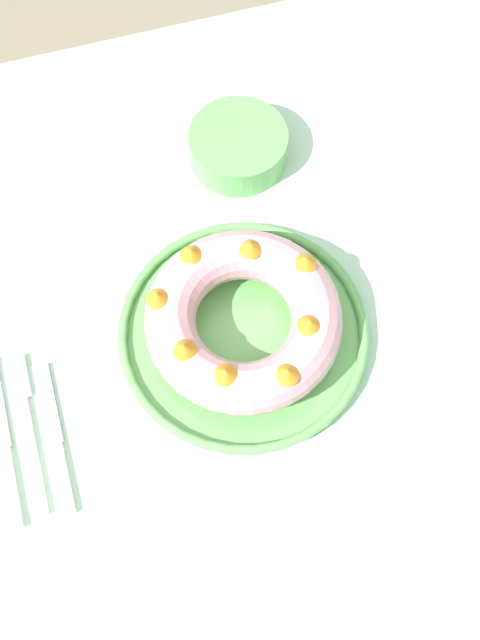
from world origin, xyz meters
TOP-DOWN VIEW (x-y plane):
  - ground_plane at (0.00, 0.00)m, footprint 8.00×8.00m
  - dining_table at (0.00, 0.00)m, footprint 1.39×1.02m
  - serving_dish at (-0.00, -0.02)m, footprint 0.31×0.31m
  - bundt_cake at (-0.00, -0.02)m, footprint 0.24×0.24m
  - fork at (-0.28, -0.05)m, footprint 0.02×0.20m
  - serving_knife at (-0.31, -0.08)m, footprint 0.02×0.21m
  - cake_knife at (-0.25, -0.09)m, footprint 0.02×0.19m
  - side_bowl at (0.07, 0.25)m, footprint 0.14×0.14m
  - napkin at (0.29, -0.02)m, footprint 0.17×0.13m

SIDE VIEW (x-z plane):
  - ground_plane at x=0.00m, z-range 0.00..0.00m
  - dining_table at x=0.00m, z-range 0.28..1.03m
  - napkin at x=0.29m, z-range 0.74..0.75m
  - fork at x=-0.28m, z-range 0.74..0.75m
  - cake_knife at x=-0.25m, z-range 0.74..0.75m
  - serving_knife at x=-0.31m, z-range 0.74..0.75m
  - serving_dish at x=0.00m, z-range 0.74..0.77m
  - side_bowl at x=0.07m, z-range 0.74..0.79m
  - bundt_cake at x=0.00m, z-range 0.76..0.83m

